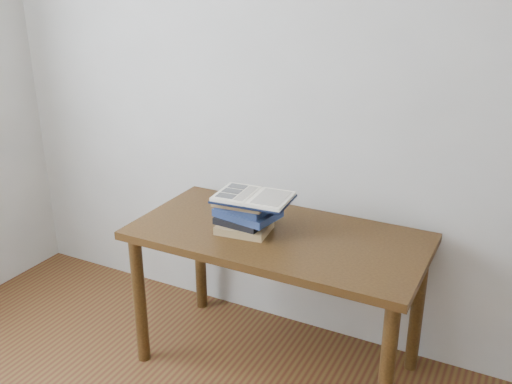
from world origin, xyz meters
The scene contains 3 objects.
desk centered at (0.05, 1.38, 0.60)m, with size 1.30×0.65×0.70m.
book_stack centered at (-0.09, 1.34, 0.77)m, with size 0.29×0.23×0.15m.
open_book centered at (-0.05, 1.34, 0.86)m, with size 0.34×0.25×0.03m.
Camera 1 is at (1.01, -0.69, 1.78)m, focal length 40.00 mm.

